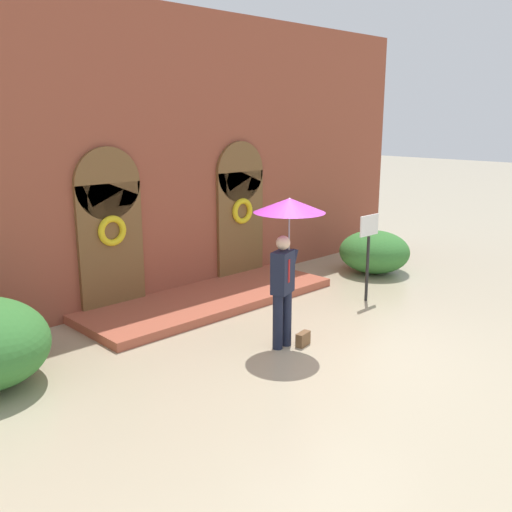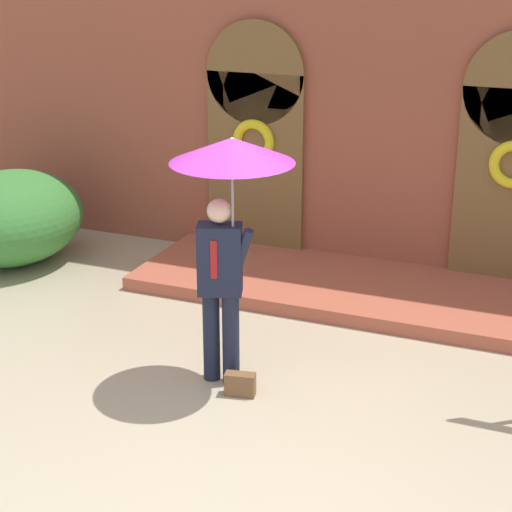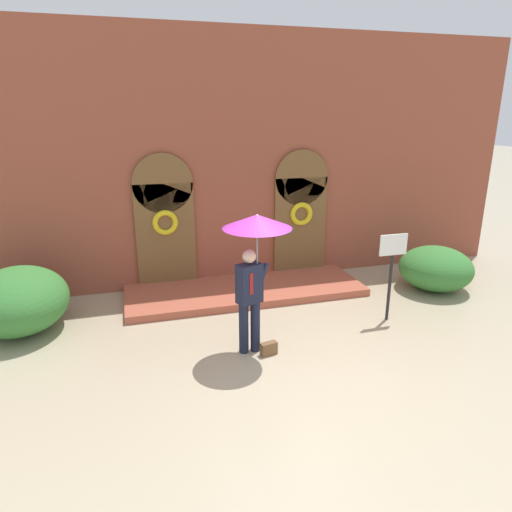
% 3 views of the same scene
% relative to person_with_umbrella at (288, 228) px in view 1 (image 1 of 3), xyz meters
% --- Properties ---
extents(ground_plane, '(80.00, 80.00, 0.00)m').
position_rel_person_with_umbrella_xyz_m(ground_plane, '(0.48, -0.57, -1.91)').
color(ground_plane, tan).
extents(building_facade, '(14.00, 2.30, 5.60)m').
position_rel_person_with_umbrella_xyz_m(building_facade, '(0.48, 3.58, 0.77)').
color(building_facade, brown).
rests_on(building_facade, ground).
extents(person_with_umbrella, '(1.10, 1.10, 2.36)m').
position_rel_person_with_umbrella_xyz_m(person_with_umbrella, '(0.00, 0.00, 0.00)').
color(person_with_umbrella, '#191E33').
rests_on(person_with_umbrella, ground).
extents(handbag, '(0.30, 0.17, 0.22)m').
position_rel_person_with_umbrella_xyz_m(handbag, '(0.18, -0.20, -1.80)').
color(handbag, brown).
rests_on(handbag, ground).
extents(sign_post, '(0.56, 0.06, 1.72)m').
position_rel_person_with_umbrella_xyz_m(sign_post, '(2.80, 0.45, -0.75)').
color(sign_post, black).
rests_on(sign_post, ground).
extents(shrub_right, '(1.61, 1.63, 0.98)m').
position_rel_person_with_umbrella_xyz_m(shrub_right, '(4.71, 1.59, -1.42)').
color(shrub_right, '#387A33').
rests_on(shrub_right, ground).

